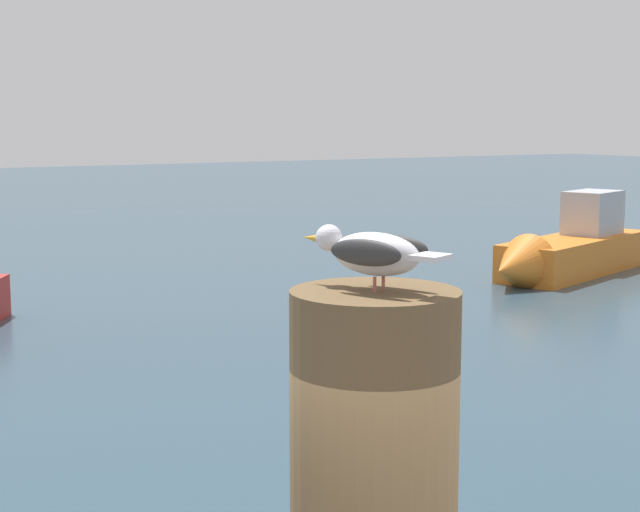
# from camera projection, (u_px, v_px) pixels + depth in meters

# --- Properties ---
(mooring_post) EXTENTS (0.40, 0.40, 1.04)m
(mooring_post) POSITION_uv_depth(u_px,v_px,m) (374.00, 506.00, 2.34)
(mooring_post) COLOR brown
(mooring_post) RESTS_ON harbor_quay
(seagull) EXTENTS (0.21, 0.38, 0.14)m
(seagull) POSITION_uv_depth(u_px,v_px,m) (373.00, 252.00, 2.26)
(seagull) COLOR #C66960
(seagull) RESTS_ON mooring_post
(boat_orange) EXTENTS (5.22, 2.82, 1.77)m
(boat_orange) POSITION_uv_depth(u_px,v_px,m) (564.00, 251.00, 19.23)
(boat_orange) COLOR orange
(boat_orange) RESTS_ON ground_plane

